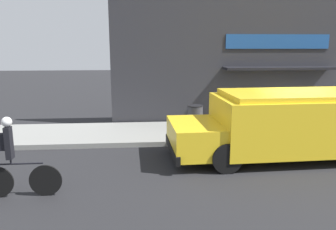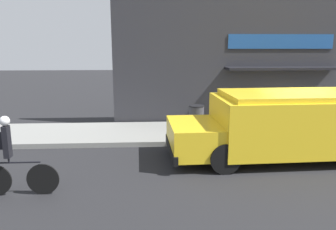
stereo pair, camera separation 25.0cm
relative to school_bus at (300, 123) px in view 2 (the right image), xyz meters
name	(u,v)px [view 2 (the right image)]	position (x,y,z in m)	size (l,w,h in m)	color
ground_plane	(301,144)	(0.72, 1.27, -1.04)	(70.00, 70.00, 0.00)	#232326
sidewalk	(284,131)	(0.72, 2.71, -0.96)	(28.00, 2.89, 0.17)	gray
storefront	(273,57)	(0.73, 4.33, 1.73)	(13.02, 1.02, 5.56)	#2D2D33
school_bus	(300,123)	(0.00, 0.00, 0.00)	(7.05, 2.86, 1.94)	yellow
cyclist	(11,159)	(-7.34, -2.07, -0.19)	(1.72, 0.21, 1.79)	black
trash_bin	(196,118)	(-2.61, 2.79, -0.42)	(0.57, 0.57, 0.91)	#38383D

